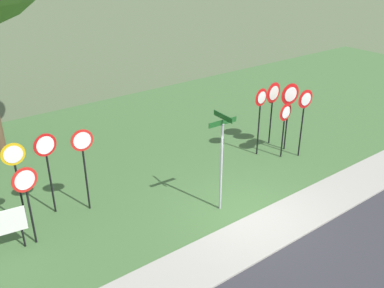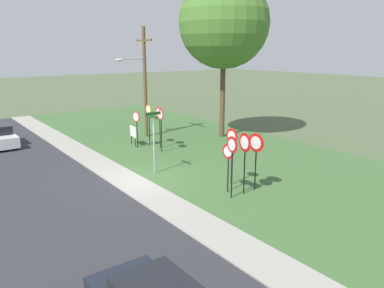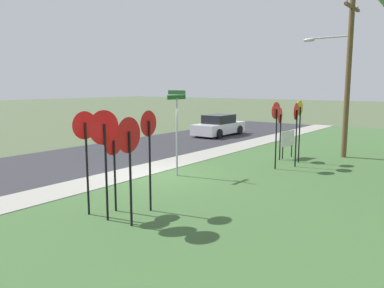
{
  "view_description": "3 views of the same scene",
  "coord_description": "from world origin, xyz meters",
  "px_view_note": "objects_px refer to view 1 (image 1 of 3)",
  "views": [
    {
      "loc": [
        -7.68,
        -7.34,
        7.4
      ],
      "look_at": [
        -0.17,
        2.63,
        1.46
      ],
      "focal_mm": 39.62,
      "sensor_mm": 36.0,
      "label": 1
    },
    {
      "loc": [
        15.0,
        -8.24,
        6.02
      ],
      "look_at": [
        -0.76,
        3.39,
        1.1
      ],
      "focal_mm": 34.83,
      "sensor_mm": 36.0,
      "label": 2
    },
    {
      "loc": [
        10.24,
        9.51,
        3.29
      ],
      "look_at": [
        0.32,
        2.09,
        1.42
      ],
      "focal_mm": 36.0,
      "sensor_mm": 36.0,
      "label": 3
    }
  ],
  "objects_px": {
    "yield_sign_near_right": "(285,118)",
    "yield_sign_far_left": "(273,98)",
    "yield_sign_far_right": "(261,106)",
    "yield_sign_center": "(305,108)",
    "stop_sign_near_left": "(27,190)",
    "stop_sign_far_left": "(16,169)",
    "stop_sign_near_right": "(83,153)",
    "notice_board": "(4,225)",
    "yield_sign_near_left": "(290,101)",
    "stop_sign_far_center": "(47,157)",
    "street_name_post": "(222,155)"
  },
  "relations": [
    {
      "from": "yield_sign_far_left",
      "to": "yield_sign_center",
      "type": "relative_size",
      "value": 0.97
    },
    {
      "from": "yield_sign_far_left",
      "to": "stop_sign_near_right",
      "type": "bearing_deg",
      "value": 174.22
    },
    {
      "from": "stop_sign_near_right",
      "to": "street_name_post",
      "type": "distance_m",
      "value": 3.98
    },
    {
      "from": "stop_sign_far_left",
      "to": "yield_sign_center",
      "type": "relative_size",
      "value": 1.01
    },
    {
      "from": "yield_sign_far_right",
      "to": "yield_sign_center",
      "type": "height_order",
      "value": "same"
    },
    {
      "from": "yield_sign_far_left",
      "to": "notice_board",
      "type": "relative_size",
      "value": 2.05
    },
    {
      "from": "yield_sign_far_right",
      "to": "notice_board",
      "type": "bearing_deg",
      "value": 174.89
    },
    {
      "from": "yield_sign_near_right",
      "to": "yield_sign_far_left",
      "type": "bearing_deg",
      "value": 59.95
    },
    {
      "from": "yield_sign_near_right",
      "to": "notice_board",
      "type": "relative_size",
      "value": 1.72
    },
    {
      "from": "yield_sign_far_right",
      "to": "notice_board",
      "type": "height_order",
      "value": "yield_sign_far_right"
    },
    {
      "from": "yield_sign_far_left",
      "to": "yield_sign_far_right",
      "type": "bearing_deg",
      "value": -165.27
    },
    {
      "from": "yield_sign_center",
      "to": "street_name_post",
      "type": "relative_size",
      "value": 0.85
    },
    {
      "from": "yield_sign_near_right",
      "to": "street_name_post",
      "type": "xyz_separation_m",
      "value": [
        -4.1,
        -1.22,
        0.25
      ]
    },
    {
      "from": "stop_sign_near_left",
      "to": "street_name_post",
      "type": "distance_m",
      "value": 5.34
    },
    {
      "from": "stop_sign_near_left",
      "to": "stop_sign_far_center",
      "type": "bearing_deg",
      "value": 39.89
    },
    {
      "from": "stop_sign_near_left",
      "to": "yield_sign_near_left",
      "type": "distance_m",
      "value": 9.75
    },
    {
      "from": "stop_sign_near_right",
      "to": "stop_sign_far_left",
      "type": "bearing_deg",
      "value": 176.15
    },
    {
      "from": "stop_sign_far_left",
      "to": "stop_sign_far_center",
      "type": "xyz_separation_m",
      "value": [
        0.92,
        0.22,
        -0.02
      ]
    },
    {
      "from": "stop_sign_near_left",
      "to": "stop_sign_far_left",
      "type": "height_order",
      "value": "stop_sign_far_left"
    },
    {
      "from": "yield_sign_far_left",
      "to": "yield_sign_center",
      "type": "height_order",
      "value": "yield_sign_center"
    },
    {
      "from": "stop_sign_near_right",
      "to": "yield_sign_near_right",
      "type": "xyz_separation_m",
      "value": [
        7.28,
        -1.16,
        -0.31
      ]
    },
    {
      "from": "yield_sign_near_left",
      "to": "yield_sign_center",
      "type": "height_order",
      "value": "yield_sign_near_left"
    },
    {
      "from": "stop_sign_near_right",
      "to": "yield_sign_near_left",
      "type": "height_order",
      "value": "yield_sign_near_left"
    },
    {
      "from": "street_name_post",
      "to": "notice_board",
      "type": "relative_size",
      "value": 2.48
    },
    {
      "from": "stop_sign_near_left",
      "to": "yield_sign_near_right",
      "type": "bearing_deg",
      "value": -12.4
    },
    {
      "from": "stop_sign_far_center",
      "to": "yield_sign_near_right",
      "type": "relative_size",
      "value": 1.2
    },
    {
      "from": "stop_sign_far_center",
      "to": "yield_sign_near_right",
      "type": "xyz_separation_m",
      "value": [
        8.19,
        -1.62,
        -0.28
      ]
    },
    {
      "from": "notice_board",
      "to": "yield_sign_near_right",
      "type": "bearing_deg",
      "value": 4.45
    },
    {
      "from": "stop_sign_near_right",
      "to": "notice_board",
      "type": "xyz_separation_m",
      "value": [
        -2.54,
        -0.56,
        -1.06
      ]
    },
    {
      "from": "stop_sign_far_center",
      "to": "yield_sign_far_left",
      "type": "xyz_separation_m",
      "value": [
        8.72,
        -0.49,
        0.05
      ]
    },
    {
      "from": "yield_sign_near_left",
      "to": "street_name_post",
      "type": "distance_m",
      "value": 4.97
    },
    {
      "from": "stop_sign_far_left",
      "to": "yield_sign_center",
      "type": "distance_m",
      "value": 9.87
    },
    {
      "from": "yield_sign_near_left",
      "to": "yield_sign_far_right",
      "type": "xyz_separation_m",
      "value": [
        -1.17,
        0.35,
        -0.07
      ]
    },
    {
      "from": "stop_sign_far_left",
      "to": "yield_sign_far_left",
      "type": "height_order",
      "value": "stop_sign_far_left"
    },
    {
      "from": "stop_sign_near_right",
      "to": "stop_sign_far_center",
      "type": "height_order",
      "value": "stop_sign_near_right"
    },
    {
      "from": "stop_sign_far_center",
      "to": "notice_board",
      "type": "relative_size",
      "value": 2.07
    },
    {
      "from": "stop_sign_near_left",
      "to": "yield_sign_center",
      "type": "distance_m",
      "value": 9.79
    },
    {
      "from": "yield_sign_far_right",
      "to": "yield_sign_center",
      "type": "distance_m",
      "value": 1.58
    },
    {
      "from": "stop_sign_near_left",
      "to": "stop_sign_far_left",
      "type": "distance_m",
      "value": 0.91
    },
    {
      "from": "stop_sign_near_right",
      "to": "yield_sign_near_right",
      "type": "bearing_deg",
      "value": -5.69
    },
    {
      "from": "stop_sign_near_left",
      "to": "yield_sign_far_right",
      "type": "height_order",
      "value": "yield_sign_far_right"
    },
    {
      "from": "stop_sign_near_right",
      "to": "notice_board",
      "type": "height_order",
      "value": "stop_sign_near_right"
    },
    {
      "from": "stop_sign_far_left",
      "to": "yield_sign_near_right",
      "type": "xyz_separation_m",
      "value": [
        9.11,
        -1.4,
        -0.3
      ]
    },
    {
      "from": "stop_sign_far_left",
      "to": "notice_board",
      "type": "bearing_deg",
      "value": -129.81
    },
    {
      "from": "yield_sign_near_left",
      "to": "notice_board",
      "type": "height_order",
      "value": "yield_sign_near_left"
    },
    {
      "from": "notice_board",
      "to": "stop_sign_near_left",
      "type": "bearing_deg",
      "value": 0.58
    },
    {
      "from": "stop_sign_near_left",
      "to": "yield_sign_far_left",
      "type": "bearing_deg",
      "value": -5.58
    },
    {
      "from": "street_name_post",
      "to": "notice_board",
      "type": "height_order",
      "value": "street_name_post"
    },
    {
      "from": "stop_sign_near_left",
      "to": "stop_sign_near_right",
      "type": "distance_m",
      "value": 1.98
    },
    {
      "from": "yield_sign_near_right",
      "to": "yield_sign_far_right",
      "type": "distance_m",
      "value": 0.98
    }
  ]
}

